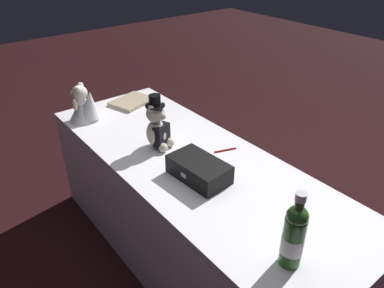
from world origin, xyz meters
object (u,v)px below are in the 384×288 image
Objects in this scene: teddy_bear_groom at (158,127)px; guestbook at (132,101)px; signing_pen at (226,150)px; gift_case_black at (199,169)px; teddy_bear_bride at (84,105)px; champagne_bottle at (294,235)px.

teddy_bear_groom is 0.67m from guestbook.
signing_pen is 0.42× the size of gift_case_black.
teddy_bear_bride is 0.98m from signing_pen.
teddy_bear_bride reaches higher than signing_pen.
signing_pen is at bearing 153.88° from champagne_bottle.
teddy_bear_bride is at bearing -99.25° from guestbook.
teddy_bear_bride is 0.89× the size of guestbook.
champagne_bottle is 1.68m from guestbook.
teddy_bear_bride is (-0.58, -0.18, -0.02)m from teddy_bear_groom.
teddy_bear_groom is 0.97× the size of champagne_bottle.
teddy_bear_groom is 1.15× the size of guestbook.
teddy_bear_bride is 0.75× the size of champagne_bottle.
signing_pen is at bearing 110.53° from gift_case_black.
guestbook is at bearing 97.33° from teddy_bear_bride.
gift_case_black is at bearing -27.83° from guestbook.
champagne_bottle reaches higher than gift_case_black.
guestbook is at bearing -174.70° from signing_pen.
guestbook is (-0.91, -0.08, 0.01)m from signing_pen.
teddy_bear_groom is 0.39m from gift_case_black.
champagne_bottle is 0.84m from signing_pen.
gift_case_black is at bearing -69.47° from signing_pen.
teddy_bear_groom is at bearing 178.25° from gift_case_black.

